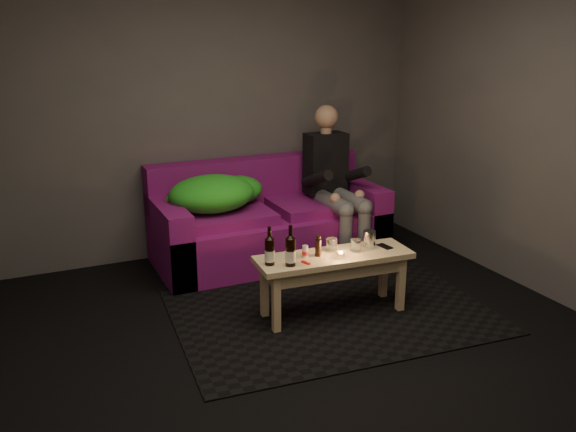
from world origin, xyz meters
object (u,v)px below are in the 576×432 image
sofa (267,224)px  steel_cup (369,239)px  coffee_table (334,265)px  beer_bottle_b (290,251)px  beer_bottle_a (270,251)px  person (334,180)px

sofa → steel_cup: (0.29, -1.27, 0.21)m
coffee_table → steel_cup: size_ratio=9.12×
coffee_table → beer_bottle_b: bearing=-170.6°
sofa → beer_bottle_a: sofa is taller
coffee_table → sofa: bearing=89.1°
sofa → person: 0.73m
sofa → beer_bottle_a: bearing=-112.1°
person → coffee_table: bearing=-118.5°
person → beer_bottle_b: (-0.99, -1.19, -0.13)m
coffee_table → steel_cup: (0.31, 0.03, 0.15)m
sofa → beer_bottle_b: size_ratio=7.08×
person → steel_cup: (-0.30, -1.10, -0.18)m
coffee_table → beer_bottle_b: 0.43m
sofa → person: person is taller
sofa → person: bearing=-15.8°
person → beer_bottle_a: bearing=-134.9°
beer_bottle_b → steel_cup: size_ratio=2.26×
steel_cup → beer_bottle_a: bearing=-178.9°
beer_bottle_a → sofa: bearing=67.9°
coffee_table → beer_bottle_b: size_ratio=4.03×
beer_bottle_a → steel_cup: bearing=1.1°
sofa → steel_cup: 1.32m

